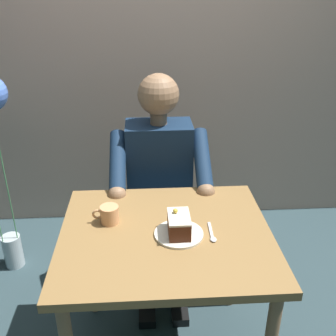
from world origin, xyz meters
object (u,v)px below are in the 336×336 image
at_px(cake_slice, 179,224).
at_px(dessert_spoon, 212,235).
at_px(coffee_cup, 109,214).
at_px(chair, 159,195).
at_px(seated_person, 160,185).
at_px(dining_table, 166,251).

distance_m(cake_slice, dessert_spoon, 0.15).
xyz_separation_m(cake_slice, coffee_cup, (0.29, -0.11, -0.01)).
bearing_deg(dessert_spoon, chair, -76.09).
distance_m(seated_person, coffee_cup, 0.54).
relative_size(cake_slice, dessert_spoon, 0.98).
distance_m(dining_table, coffee_cup, 0.29).
relative_size(chair, cake_slice, 6.46).
bearing_deg(dining_table, coffee_cup, -20.52).
relative_size(seated_person, dessert_spoon, 8.81).
bearing_deg(dining_table, chair, -90.00).
height_order(cake_slice, coffee_cup, cake_slice).
bearing_deg(chair, seated_person, 90.00).
distance_m(dining_table, cake_slice, 0.16).
relative_size(dining_table, coffee_cup, 7.68).
bearing_deg(dining_table, cake_slice, 156.76).
xyz_separation_m(seated_person, dessert_spoon, (-0.19, 0.59, 0.08)).
xyz_separation_m(chair, dessert_spoon, (-0.19, 0.76, 0.24)).
distance_m(seated_person, dessert_spoon, 0.63).
bearing_deg(dessert_spoon, coffee_cup, -16.54).
relative_size(chair, dessert_spoon, 6.34).
height_order(coffee_cup, dessert_spoon, coffee_cup).
distance_m(dining_table, seated_person, 0.56).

